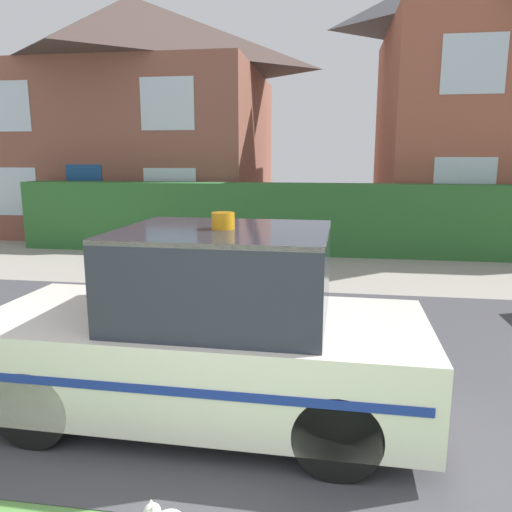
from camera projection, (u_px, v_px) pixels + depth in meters
name	position (u px, v px, depth m)	size (l,w,h in m)	color
road_strip	(276.00, 354.00, 5.90)	(28.00, 5.65, 0.01)	#424247
garden_hedge	(286.00, 219.00, 11.99)	(13.27, 0.78, 1.68)	#2D662D
police_car	(209.00, 333.00, 4.37)	(3.89, 1.70, 1.84)	black
house_left	(135.00, 113.00, 16.09)	(8.50, 7.04, 7.21)	brown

